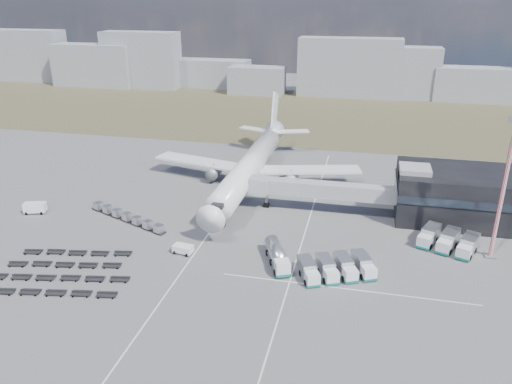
# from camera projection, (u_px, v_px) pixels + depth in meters

# --- Properties ---
(ground) EXTENTS (420.00, 420.00, 0.00)m
(ground) POSITION_uv_depth(u_px,v_px,m) (210.00, 248.00, 90.39)
(ground) COLOR #565659
(ground) RESTS_ON ground
(grass_strip) EXTENTS (420.00, 90.00, 0.01)m
(grass_strip) POSITION_uv_depth(u_px,v_px,m) (299.00, 114.00, 189.86)
(grass_strip) COLOR #4B492D
(grass_strip) RESTS_ON ground
(lane_markings) EXTENTS (47.12, 110.00, 0.01)m
(lane_markings) POSITION_uv_depth(u_px,v_px,m) (266.00, 246.00, 91.07)
(lane_markings) COLOR silver
(lane_markings) RESTS_ON ground
(terminal) EXTENTS (30.40, 16.40, 11.00)m
(terminal) POSITION_uv_depth(u_px,v_px,m) (472.00, 195.00, 100.17)
(terminal) COLOR black
(terminal) RESTS_ON ground
(jet_bridge) EXTENTS (30.30, 3.80, 7.05)m
(jet_bridge) POSITION_uv_depth(u_px,v_px,m) (312.00, 189.00, 103.67)
(jet_bridge) COLOR #939399
(jet_bridge) RESTS_ON ground
(airliner) EXTENTS (51.59, 64.53, 17.62)m
(airliner) POSITION_uv_depth(u_px,v_px,m) (251.00, 165.00, 117.69)
(airliner) COLOR white
(airliner) RESTS_ON ground
(skyline) EXTENTS (320.55, 24.13, 25.92)m
(skyline) POSITION_uv_depth(u_px,v_px,m) (283.00, 69.00, 226.85)
(skyline) COLOR gray
(skyline) RESTS_ON ground
(fuel_tanker) EXTENTS (6.17, 10.11, 3.21)m
(fuel_tanker) POSITION_uv_depth(u_px,v_px,m) (277.00, 256.00, 84.52)
(fuel_tanker) COLOR white
(fuel_tanker) RESTS_ON ground
(pushback_tug) EXTENTS (3.76, 2.49, 1.55)m
(pushback_tug) POSITION_uv_depth(u_px,v_px,m) (183.00, 249.00, 88.33)
(pushback_tug) COLOR white
(pushback_tug) RESTS_ON ground
(utility_van) EXTENTS (4.77, 3.13, 2.33)m
(utility_van) POSITION_uv_depth(u_px,v_px,m) (35.00, 208.00, 104.26)
(utility_van) COLOR white
(utility_van) RESTS_ON ground
(catering_truck) EXTENTS (4.59, 6.26, 2.66)m
(catering_truck) POSITION_uv_depth(u_px,v_px,m) (287.00, 181.00, 118.77)
(catering_truck) COLOR white
(catering_truck) RESTS_ON ground
(service_trucks_near) EXTENTS (13.28, 10.63, 2.59)m
(service_trucks_near) POSITION_uv_depth(u_px,v_px,m) (336.00, 268.00, 81.23)
(service_trucks_near) COLOR white
(service_trucks_near) RESTS_ON ground
(service_trucks_far) EXTENTS (11.28, 10.06, 2.83)m
(service_trucks_far) POSITION_uv_depth(u_px,v_px,m) (448.00, 241.00, 89.77)
(service_trucks_far) COLOR white
(service_trucks_far) RESTS_ON ground
(uld_row) EXTENTS (19.74, 9.77, 1.62)m
(uld_row) POSITION_uv_depth(u_px,v_px,m) (127.00, 217.00, 100.64)
(uld_row) COLOR black
(uld_row) RESTS_ON ground
(baggage_dollies) EXTENTS (24.81, 17.91, 0.73)m
(baggage_dollies) POSITION_uv_depth(u_px,v_px,m) (59.00, 272.00, 82.08)
(baggage_dollies) COLOR black
(baggage_dollies) RESTS_ON ground
(floodlight_mast) EXTENTS (2.39, 1.94, 25.18)m
(floodlight_mast) POSITION_uv_depth(u_px,v_px,m) (503.00, 190.00, 82.78)
(floodlight_mast) COLOR red
(floodlight_mast) RESTS_ON ground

